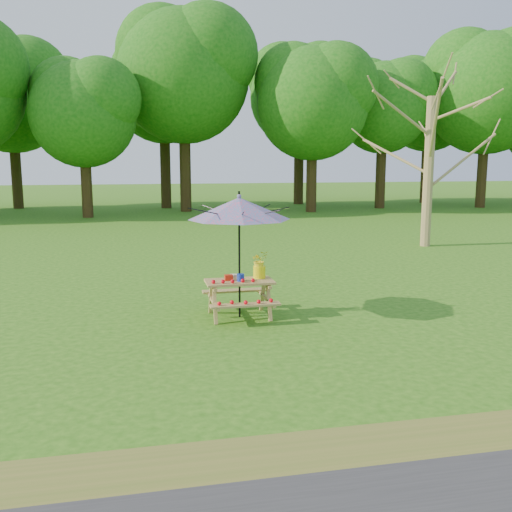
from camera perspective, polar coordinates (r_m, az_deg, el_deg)
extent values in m
cylinder|color=olive|center=(19.25, 16.87, 7.98)|extent=(0.37, 0.37, 4.75)
cube|color=olive|center=(10.13, -1.66, -2.57)|extent=(1.20, 0.62, 0.04)
cube|color=olive|center=(9.67, -1.06, -4.92)|extent=(1.20, 0.22, 0.04)
cube|color=olive|center=(10.72, -2.19, -3.48)|extent=(1.20, 0.22, 0.04)
cylinder|color=black|center=(10.04, -1.67, 0.08)|extent=(0.04, 0.04, 2.25)
cone|color=#2181BD|center=(9.94, -1.70, 4.78)|extent=(1.96, 1.96, 0.39)
sphere|color=#2181BD|center=(9.92, -1.70, 5.99)|extent=(0.08, 0.08, 0.08)
cube|color=red|center=(10.14, -2.75, -2.17)|extent=(0.14, 0.12, 0.10)
cylinder|color=#1430A6|center=(10.06, -1.54, -2.17)|extent=(0.13, 0.13, 0.13)
cube|color=silver|center=(10.32, -2.24, -2.04)|extent=(0.13, 0.13, 0.07)
cylinder|color=#F3EE0C|center=(10.32, 0.34, -1.60)|extent=(0.22, 0.22, 0.22)
imported|color=yellow|center=(10.28, 0.34, -0.42)|extent=(0.36, 0.33, 0.33)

